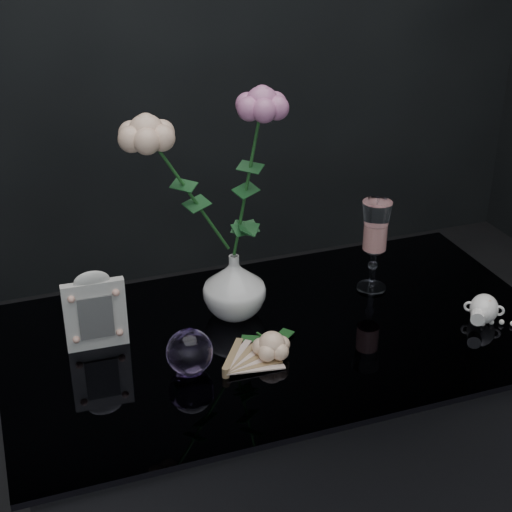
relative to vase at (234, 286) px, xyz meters
name	(u,v)px	position (x,y,z in m)	size (l,w,h in m)	color
table	(279,483)	(0.06, -0.10, -0.45)	(1.05, 0.58, 0.76)	black
vase	(234,286)	(0.00, 0.00, 0.00)	(0.12, 0.12, 0.13)	white
wine_glass	(374,246)	(0.30, 0.00, 0.03)	(0.06, 0.06, 0.20)	white
picture_frame	(95,310)	(-0.28, -0.02, 0.01)	(0.12, 0.09, 0.16)	silver
paperweight	(190,352)	(-0.14, -0.16, -0.02)	(0.08, 0.08, 0.08)	#AC85D9
paper_fan	(226,371)	(-0.08, -0.20, -0.05)	(0.22, 0.17, 0.02)	beige
loose_rose	(272,345)	(0.02, -0.17, -0.04)	(0.12, 0.15, 0.05)	beige
pearl_jar	(484,307)	(0.45, -0.19, -0.04)	(0.19, 0.20, 0.06)	white
roses	(213,171)	(-0.04, 0.00, 0.24)	(0.29, 0.11, 0.38)	beige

